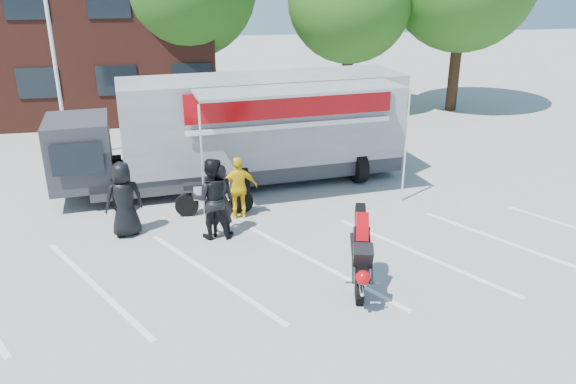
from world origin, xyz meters
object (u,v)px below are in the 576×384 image
object	(u,v)px
spectator_leather_a	(124,199)
spectator_leather_c	(212,198)
transporter_truck	(249,182)
spectator_leather_b	(220,200)
parked_motorcycle	(215,214)
spectator_hivis	(239,188)
tree_mid	(350,0)
flagpole	(55,7)
stunt_bike_rider	(357,284)

from	to	relation	value
spectator_leather_a	spectator_leather_c	world-z (taller)	spectator_leather_c
transporter_truck	spectator_leather_b	size ratio (longest dim) A/B	5.49
parked_motorcycle	spectator_hivis	distance (m)	1.10
spectator_hivis	tree_mid	bearing A→B (deg)	-124.25
spectator_hivis	spectator_leather_b	bearing A→B (deg)	55.03
tree_mid	spectator_leather_a	xyz separation A→B (m)	(-9.10, -11.57, -4.00)
parked_motorcycle	spectator_leather_c	bearing A→B (deg)	176.44
transporter_truck	flagpole	bearing A→B (deg)	142.74
flagpole	spectator_leather_a	bearing A→B (deg)	-71.93
flagpole	transporter_truck	world-z (taller)	flagpole
spectator_leather_a	flagpole	bearing A→B (deg)	-88.82
stunt_bike_rider	spectator_hivis	bearing A→B (deg)	131.51
spectator_leather_a	tree_mid	bearing A→B (deg)	-145.09
flagpole	tree_mid	xyz separation A→B (m)	(11.24, 5.00, -0.11)
parked_motorcycle	transporter_truck	bearing A→B (deg)	-26.47
flagpole	transporter_truck	xyz separation A→B (m)	(5.59, -3.44, -5.05)
spectator_leather_a	spectator_leather_c	distance (m)	2.16
spectator_leather_b	spectator_leather_c	world-z (taller)	spectator_leather_c
transporter_truck	spectator_hivis	world-z (taller)	spectator_hivis
spectator_leather_c	transporter_truck	bearing A→B (deg)	-104.53
flagpole	stunt_bike_rider	xyz separation A→B (m)	(6.99, -9.97, -5.05)
flagpole	spectator_leather_b	xyz separation A→B (m)	(4.41, -7.06, -4.13)
spectator_leather_b	spectator_hivis	distance (m)	1.16
transporter_truck	spectator_hivis	distance (m)	2.82
stunt_bike_rider	spectator_leather_a	xyz separation A→B (m)	(-4.85, 3.41, 0.94)
spectator_leather_a	spectator_leather_b	world-z (taller)	spectator_leather_a
flagpole	spectator_leather_c	xyz separation A→B (m)	(4.23, -7.10, -4.05)
tree_mid	spectator_leather_a	size ratio (longest dim) A/B	4.09
spectator_hivis	parked_motorcycle	bearing A→B (deg)	-33.49
tree_mid	spectator_leather_a	distance (m)	15.25
tree_mid	spectator_leather_a	bearing A→B (deg)	-128.20
spectator_leather_a	spectator_hivis	world-z (taller)	spectator_leather_a
parked_motorcycle	spectator_leather_a	bearing A→B (deg)	112.83
spectator_leather_c	stunt_bike_rider	bearing A→B (deg)	139.70
stunt_bike_rider	spectator_leather_b	size ratio (longest dim) A/B	1.08
flagpole	tree_mid	size ratio (longest dim) A/B	1.04
parked_motorcycle	spectator_hivis	size ratio (longest dim) A/B	1.27
transporter_truck	spectator_hivis	bearing A→B (deg)	-108.50
spectator_leather_b	spectator_leather_c	bearing A→B (deg)	3.72
tree_mid	spectator_hivis	size ratio (longest dim) A/B	4.60
stunt_bike_rider	spectator_leather_a	size ratio (longest dim) A/B	1.07
tree_mid	transporter_truck	xyz separation A→B (m)	(-5.65, -8.44, -4.94)
spectator_leather_a	stunt_bike_rider	bearing A→B (deg)	128.03
parked_motorcycle	spectator_leather_a	size ratio (longest dim) A/B	1.13
spectator_leather_b	spectator_leather_a	bearing A→B (deg)	-19.66
spectator_leather_c	spectator_leather_b	bearing A→B (deg)	-163.02
stunt_bike_rider	spectator_leather_a	distance (m)	6.00
flagpole	spectator_leather_c	size ratio (longest dim) A/B	3.97
transporter_truck	spectator_leather_a	bearing A→B (deg)	-143.46
flagpole	parked_motorcycle	xyz separation A→B (m)	(4.36, -5.72, -5.05)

